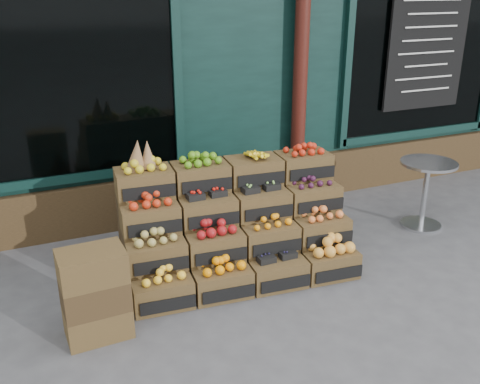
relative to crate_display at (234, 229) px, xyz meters
name	(u,v)px	position (x,y,z in m)	size (l,w,h in m)	color
ground	(289,298)	(0.25, -0.75, -0.43)	(60.00, 60.00, 0.00)	#4D4D50
shop_facade	(141,7)	(0.25, 4.36, 1.96)	(12.00, 6.24, 4.80)	black
crate_display	(234,229)	(0.00, 0.00, 0.00)	(2.32, 1.28, 1.40)	#523D20
spare_crates	(95,294)	(-1.49, -0.61, -0.04)	(0.54, 0.38, 0.78)	#523D20
bistro_table	(426,187)	(2.48, 0.02, 0.08)	(0.65, 0.65, 0.82)	silver
shopkeeper	(63,147)	(-1.39, 1.97, 0.50)	(0.68, 0.45, 1.86)	#18562F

